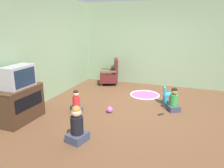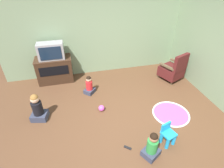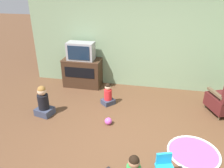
{
  "view_description": "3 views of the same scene",
  "coord_description": "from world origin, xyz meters",
  "px_view_note": "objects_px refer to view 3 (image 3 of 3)",
  "views": [
    {
      "loc": [
        -4.97,
        -1.14,
        2.04
      ],
      "look_at": [
        -0.38,
        0.55,
        0.69
      ],
      "focal_mm": 35.0,
      "sensor_mm": 36.0,
      "label": 1
    },
    {
      "loc": [
        -0.96,
        -2.55,
        2.92
      ],
      "look_at": [
        -0.19,
        0.63,
        0.7
      ],
      "focal_mm": 28.0,
      "sensor_mm": 36.0,
      "label": 2
    },
    {
      "loc": [
        0.34,
        -2.96,
        2.61
      ],
      "look_at": [
        -0.4,
        0.67,
        0.86
      ],
      "focal_mm": 35.0,
      "sensor_mm": 36.0,
      "label": 3
    }
  ],
  "objects_px": {
    "television": "(81,51)",
    "child_watching_left": "(108,95)",
    "child_watching_center": "(43,103)",
    "toy_ball": "(108,121)",
    "tv_cabinet": "(83,72)"
  },
  "relations": [
    {
      "from": "child_watching_left",
      "to": "child_watching_center",
      "type": "bearing_deg",
      "value": 162.35
    },
    {
      "from": "television",
      "to": "toy_ball",
      "type": "distance_m",
      "value": 2.13
    },
    {
      "from": "child_watching_center",
      "to": "tv_cabinet",
      "type": "bearing_deg",
      "value": 90.27
    },
    {
      "from": "tv_cabinet",
      "to": "child_watching_left",
      "type": "relative_size",
      "value": 1.91
    },
    {
      "from": "child_watching_center",
      "to": "toy_ball",
      "type": "height_order",
      "value": "child_watching_center"
    },
    {
      "from": "child_watching_center",
      "to": "child_watching_left",
      "type": "bearing_deg",
      "value": 42.56
    },
    {
      "from": "tv_cabinet",
      "to": "television",
      "type": "bearing_deg",
      "value": -90.0
    },
    {
      "from": "television",
      "to": "child_watching_center",
      "type": "height_order",
      "value": "television"
    },
    {
      "from": "television",
      "to": "toy_ball",
      "type": "relative_size",
      "value": 4.75
    },
    {
      "from": "child_watching_center",
      "to": "toy_ball",
      "type": "xyz_separation_m",
      "value": [
        1.42,
        -0.08,
        -0.22
      ]
    },
    {
      "from": "television",
      "to": "child_watching_center",
      "type": "relative_size",
      "value": 1.02
    },
    {
      "from": "tv_cabinet",
      "to": "child_watching_left",
      "type": "distance_m",
      "value": 1.25
    },
    {
      "from": "child_watching_left",
      "to": "television",
      "type": "bearing_deg",
      "value": 90.18
    },
    {
      "from": "tv_cabinet",
      "to": "child_watching_center",
      "type": "relative_size",
      "value": 1.5
    },
    {
      "from": "television",
      "to": "child_watching_left",
      "type": "height_order",
      "value": "television"
    }
  ]
}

